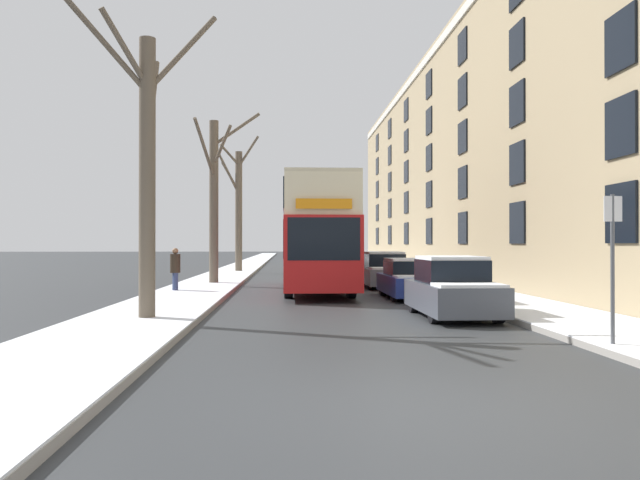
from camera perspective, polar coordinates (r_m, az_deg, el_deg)
The scene contains 14 objects.
ground_plane at distance 7.53m, azimuth 9.78°, elevation -14.82°, with size 320.00×320.00×0.00m, color #303335.
sidewalk_left at distance 60.24m, azimuth -6.40°, elevation -2.12°, with size 2.89×130.00×0.16m.
sidewalk_right at distance 60.52m, azimuth 3.39°, elevation -2.12°, with size 2.89×130.00×0.16m.
terrace_facade_right at distance 37.98m, azimuth 16.65°, elevation 6.77°, with size 9.10×54.73×13.23m.
bare_tree_left_0 at distance 15.41m, azimuth -15.64°, elevation 6.92°, with size 3.65×2.40×7.85m.
bare_tree_left_1 at distance 28.61m, azimuth -9.62°, elevation 3.97°, with size 2.70×2.72×7.86m.
bare_tree_left_2 at distance 41.14m, azimuth -7.49°, elevation 3.07°, with size 2.70×1.97×8.93m.
double_decker_bus at distance 25.17m, azimuth -0.40°, elevation 0.86°, with size 2.57×11.35×4.30m.
parked_car_0 at distance 16.43m, azimuth 12.01°, elevation -4.45°, with size 1.75×4.03×1.57m.
parked_car_1 at distance 21.97m, azimuth 8.15°, elevation -3.62°, with size 1.68×4.27×1.39m.
parked_car_2 at distance 27.47m, azimuth 5.88°, elevation -2.84°, with size 1.84×4.38×1.56m.
parked_car_3 at distance 33.85m, azimuth 4.19°, elevation -2.42°, with size 1.73×4.18×1.51m.
pedestrian_left_sidewalk at distance 24.08m, azimuth -13.10°, elevation -2.59°, with size 0.38×0.38×1.75m.
street_sign_post at distance 11.89m, azimuth 25.19°, elevation -1.87°, with size 0.32×0.07×2.74m.
Camera 1 is at (-1.61, -7.11, 1.87)m, focal length 35.00 mm.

